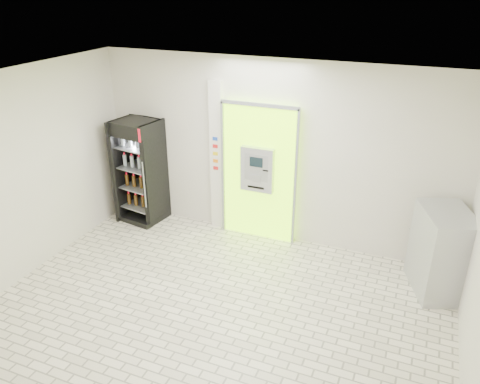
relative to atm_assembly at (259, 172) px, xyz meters
The scene contains 6 objects.
ground 2.69m from the atm_assembly, 85.26° to the right, with size 6.00×6.00×0.00m, color beige.
room_shell 2.51m from the atm_assembly, 85.26° to the right, with size 6.00×6.00×6.00m.
atm_assembly is the anchor object (origin of this frame).
pillar 0.79m from the atm_assembly, behind, with size 0.22×0.11×2.60m.
beverage_cooler 2.20m from the atm_assembly, behind, with size 0.79×0.75×1.87m.
steel_cabinet 2.98m from the atm_assembly, 10.11° to the right, with size 0.91×1.08×1.23m.
Camera 1 is at (2.20, -4.27, 4.08)m, focal length 35.00 mm.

